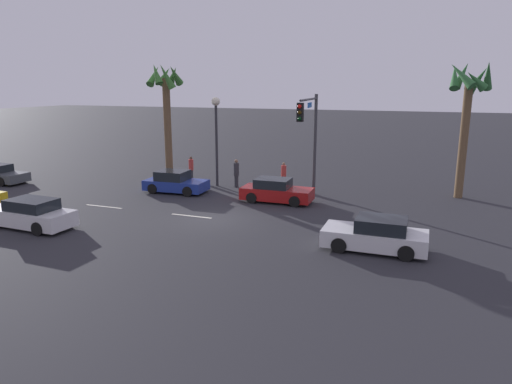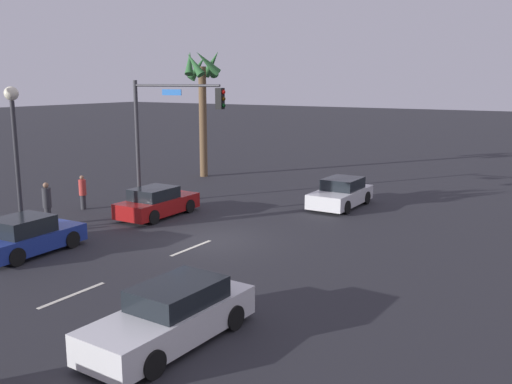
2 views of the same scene
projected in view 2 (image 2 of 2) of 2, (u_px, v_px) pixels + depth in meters
The scene contains 12 objects.
ground_plane at pixel (212, 240), 22.25m from camera, with size 220.00×220.00×0.00m, color #28282D.
lane_stripe_2 at pixel (72, 295), 16.52m from camera, with size 2.40×0.14×0.01m, color silver.
lane_stripe_3 at pixel (191, 248), 21.18m from camera, with size 2.34×0.14×0.01m, color silver.
car_0 at pixel (172, 316), 13.45m from camera, with size 4.70×1.95×1.42m.
car_1 at pixel (341, 194), 28.11m from camera, with size 4.23×1.95×1.41m.
car_2 at pixel (27, 237), 20.42m from camera, with size 4.02×2.07×1.39m.
car_4 at pixel (157, 203), 26.05m from camera, with size 4.18×1.91×1.38m.
traffic_signal at pixel (165, 122), 27.27m from camera, with size 0.61×5.23×6.19m.
streetlamp at pixel (14, 131), 22.53m from camera, with size 0.56×0.56×5.95m.
pedestrian_1 at pixel (47, 203), 24.35m from camera, with size 0.52×0.52×1.89m.
pedestrian_2 at pixel (83, 192), 27.43m from camera, with size 0.48×0.48×1.67m.
palm_tree_1 at pixel (203, 85), 36.01m from camera, with size 2.66×2.82×8.17m.
Camera 2 is at (-17.32, -12.81, 6.15)m, focal length 39.73 mm.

